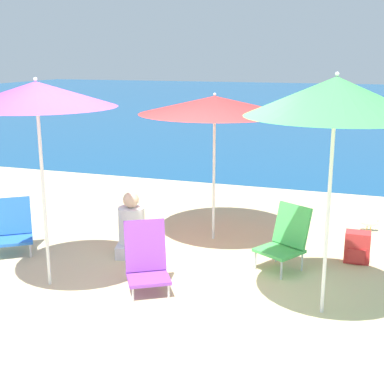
% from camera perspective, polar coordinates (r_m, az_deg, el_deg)
% --- Properties ---
extents(ground_plane, '(60.00, 60.00, 0.00)m').
position_cam_1_polar(ground_plane, '(5.83, -4.96, -11.12)').
color(ground_plane, beige).
extents(sea_water, '(60.00, 40.00, 0.01)m').
position_cam_1_polar(sea_water, '(30.20, 14.89, 9.20)').
color(sea_water, navy).
rests_on(sea_water, ground).
extents(beach_umbrella_green, '(1.68, 1.68, 2.36)m').
position_cam_1_polar(beach_umbrella_green, '(5.09, 15.08, 9.76)').
color(beach_umbrella_green, white).
rests_on(beach_umbrella_green, ground).
extents(beach_umbrella_red, '(2.03, 2.03, 2.03)m').
position_cam_1_polar(beach_umbrella_red, '(7.16, 2.43, 9.26)').
color(beach_umbrella_red, white).
rests_on(beach_umbrella_red, ground).
extents(beach_umbrella_purple, '(1.67, 1.67, 2.29)m').
position_cam_1_polar(beach_umbrella_purple, '(5.82, -16.26, 9.95)').
color(beach_umbrella_purple, white).
rests_on(beach_umbrella_purple, ground).
extents(beach_chair_green, '(0.67, 0.69, 0.77)m').
position_cam_1_polar(beach_chair_green, '(6.52, 9.97, -4.84)').
color(beach_chair_green, silver).
rests_on(beach_chair_green, ground).
extents(beach_chair_blue, '(0.71, 0.71, 0.70)m').
position_cam_1_polar(beach_chair_blue, '(7.36, -18.71, -3.60)').
color(beach_chair_blue, silver).
rests_on(beach_chair_blue, ground).
extents(beach_chair_purple, '(0.64, 0.65, 0.76)m').
position_cam_1_polar(beach_chair_purple, '(5.90, -4.88, -7.18)').
color(beach_chair_purple, silver).
rests_on(beach_chair_purple, ground).
extents(person_seated_near, '(0.47, 0.52, 0.84)m').
position_cam_1_polar(person_seated_near, '(6.89, -6.45, -4.04)').
color(person_seated_near, silver).
rests_on(person_seated_near, ground).
extents(backpack_red, '(0.30, 0.25, 0.39)m').
position_cam_1_polar(backpack_red, '(6.98, 17.22, -5.65)').
color(backpack_red, red).
rests_on(backpack_red, ground).
extents(seagull, '(0.27, 0.11, 0.23)m').
position_cam_1_polar(seagull, '(8.25, 18.45, -3.04)').
color(seagull, gold).
rests_on(seagull, ground).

